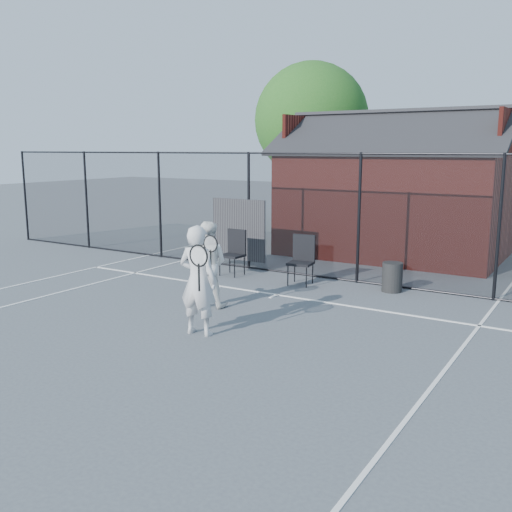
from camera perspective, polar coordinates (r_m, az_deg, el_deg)
The scene contains 10 objects.
ground at distance 9.82m, azimuth -6.70°, elevation -7.64°, with size 80.00×80.00×0.00m, color #494F54.
court_lines at distance 8.89m, azimuth -12.10°, elevation -9.76°, with size 11.02×18.00×0.01m.
fence at distance 13.82m, azimuth 5.20°, elevation 3.87°, with size 22.04×3.00×3.00m.
clubhouse at distance 17.18m, azimuth 13.70°, elevation 5.47°, with size 6.50×4.36×4.19m.
tree_left at distance 23.23m, azimuth 5.56°, elevation 13.37°, with size 4.48×4.48×6.44m.
player_front at distance 9.50m, azimuth -5.82°, elevation -2.43°, with size 0.85×0.65×1.85m.
player_back at distance 11.21m, azimuth -4.90°, elevation -0.81°, with size 0.99×0.86×1.69m.
chair_left at distance 13.99m, azimuth -2.41°, elevation 0.26°, with size 0.52×0.55×1.09m, color black.
chair_right at distance 13.04m, azimuth 4.48°, elevation -0.51°, with size 0.53×0.55×1.11m, color black.
waste_bin at distance 12.78m, azimuth 13.47°, elevation -2.06°, with size 0.44×0.44×0.64m, color black.
Camera 1 is at (5.86, -7.26, 3.07)m, focal length 40.00 mm.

